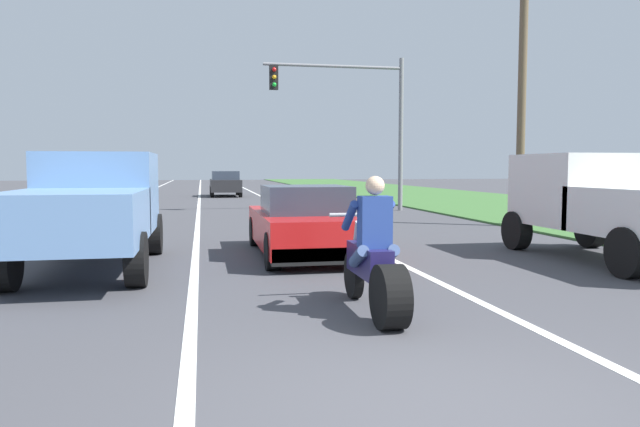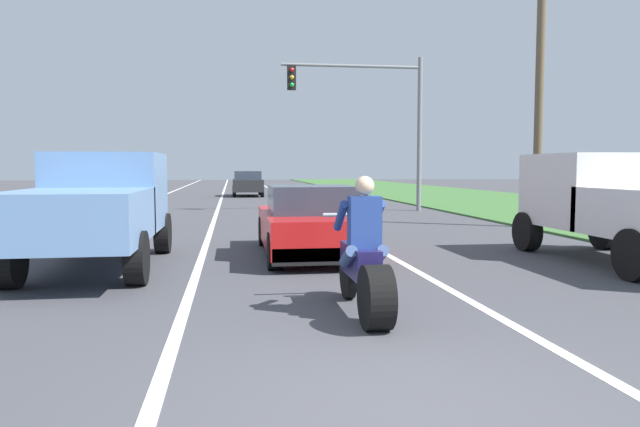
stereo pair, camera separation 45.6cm
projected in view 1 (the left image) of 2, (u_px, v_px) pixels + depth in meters
ground_plane at (448, 414)px, 4.17m from camera, size 160.00×160.00×0.00m
lane_stripe_left_solid at (102, 213)px, 22.69m from camera, size 0.14×120.00×0.01m
lane_stripe_right_solid at (290, 210)px, 24.08m from camera, size 0.14×120.00×0.01m
lane_stripe_centre_dashed at (199, 211)px, 23.38m from camera, size 0.14×120.00×0.01m
grass_verge_right at (519, 206)px, 26.04m from camera, size 10.00×120.00×0.06m
motorcycle_with_rider at (374, 265)px, 6.90m from camera, size 0.70×2.21×1.62m
sports_car_red at (304, 224)px, 11.59m from camera, size 1.84×4.30×1.37m
pickup_truck_left_lane_light_blue at (91, 204)px, 9.92m from camera, size 2.02×4.80×1.98m
pickup_truck_right_shoulder_white at (610, 201)px, 10.94m from camera, size 2.02×4.80×1.98m
traffic_light_mast_near at (358, 107)px, 23.26m from camera, size 5.54×0.34×6.00m
utility_pole_roadside at (522, 98)px, 17.23m from camera, size 0.24×0.24×7.41m
distant_car_far_ahead at (225, 183)px, 35.52m from camera, size 1.80×4.00×1.50m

